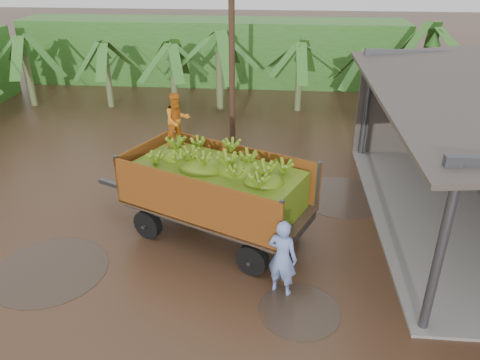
{
  "coord_description": "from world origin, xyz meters",
  "views": [
    {
      "loc": [
        2.0,
        -11.61,
        7.5
      ],
      "look_at": [
        0.99,
        0.05,
        1.54
      ],
      "focal_mm": 35.0,
      "sensor_mm": 36.0,
      "label": 1
    }
  ],
  "objects": [
    {
      "name": "man_blue",
      "position": [
        2.22,
        -2.73,
        0.99
      ],
      "size": [
        0.85,
        0.72,
        1.97
      ],
      "primitive_type": "imported",
      "rotation": [
        0.0,
        0.0,
        2.73
      ],
      "color": "#738BD2",
      "rests_on": "ground"
    },
    {
      "name": "banana_trailer",
      "position": [
        0.39,
        -0.44,
        1.52
      ],
      "size": [
        6.92,
        4.33,
        3.88
      ],
      "rotation": [
        0.0,
        0.0,
        -0.43
      ],
      "color": "#A95A18",
      "rests_on": "ground"
    },
    {
      "name": "ground",
      "position": [
        0.0,
        0.0,
        0.0
      ],
      "size": [
        100.0,
        100.0,
        0.0
      ],
      "primitive_type": "plane",
      "color": "black",
      "rests_on": "ground"
    },
    {
      "name": "hedge_north",
      "position": [
        -2.0,
        16.0,
        1.8
      ],
      "size": [
        22.0,
        3.0,
        3.6
      ],
      "primitive_type": "cube",
      "color": "#2D661E",
      "rests_on": "ground"
    },
    {
      "name": "utility_pole",
      "position": [
        0.11,
        6.6,
        3.89
      ],
      "size": [
        1.2,
        0.24,
        7.66
      ],
      "color": "#47301E",
      "rests_on": "ground"
    },
    {
      "name": "banana_plants",
      "position": [
        -4.15,
        7.28,
        1.86
      ],
      "size": [
        24.46,
        20.74,
        4.31
      ],
      "color": "#2D661E",
      "rests_on": "ground"
    }
  ]
}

